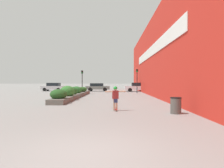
% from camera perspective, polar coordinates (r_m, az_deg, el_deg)
% --- Properties ---
extents(ground_plane, '(300.00, 300.00, 0.00)m').
position_cam_1_polar(ground_plane, '(5.35, -7.77, -19.05)').
color(ground_plane, gray).
extents(building_wall_right, '(0.67, 48.19, 9.58)m').
position_cam_1_polar(building_wall_right, '(24.49, 12.17, 7.76)').
color(building_wall_right, red).
rests_on(building_wall_right, ground_plane).
extents(planter_box, '(1.45, 15.56, 1.39)m').
position_cam_1_polar(planter_box, '(22.55, -10.82, -2.68)').
color(planter_box, '#605B54').
rests_on(planter_box, ground_plane).
extents(skateboard, '(0.33, 0.62, 0.10)m').
position_cam_1_polar(skateboard, '(12.32, 0.97, -7.35)').
color(skateboard, maroon).
rests_on(skateboard, ground_plane).
extents(skateboarder, '(1.28, 0.47, 1.41)m').
position_cam_1_polar(skateboarder, '(12.23, 0.97, -3.25)').
color(skateboarder, tan).
rests_on(skateboarder, skateboard).
extents(trash_bin, '(0.61, 0.61, 0.92)m').
position_cam_1_polar(trash_bin, '(11.78, 17.77, -5.84)').
color(trash_bin, '#514C47').
rests_on(trash_bin, ground_plane).
extents(car_leftmost, '(4.32, 1.91, 1.46)m').
position_cam_1_polar(car_leftmost, '(36.64, -4.14, -0.85)').
color(car_leftmost, slate).
rests_on(car_leftmost, ground_plane).
extents(car_center_left, '(4.08, 1.96, 1.53)m').
position_cam_1_polar(car_center_left, '(38.94, -16.48, -0.76)').
color(car_center_left, '#BCBCC1').
rests_on(car_center_left, ground_plane).
extents(car_center_right, '(4.64, 2.03, 1.57)m').
position_cam_1_polar(car_center_right, '(35.64, 7.46, -0.82)').
color(car_center_right, silver).
rests_on(car_center_right, ground_plane).
extents(car_rightmost, '(4.69, 1.91, 1.52)m').
position_cam_1_polar(car_rightmost, '(36.88, 18.59, -0.85)').
color(car_rightmost, slate).
rests_on(car_rightmost, ground_plane).
extents(traffic_light_left, '(0.28, 0.30, 3.44)m').
position_cam_1_polar(traffic_light_left, '(30.17, -8.53, 1.78)').
color(traffic_light_left, black).
rests_on(traffic_light_left, ground_plane).
extents(traffic_light_right, '(0.28, 0.30, 3.67)m').
position_cam_1_polar(traffic_light_right, '(30.42, 7.17, 2.04)').
color(traffic_light_right, black).
rests_on(traffic_light_right, ground_plane).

